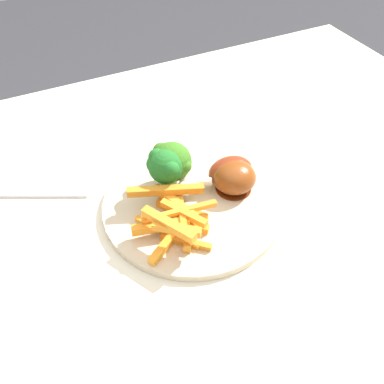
% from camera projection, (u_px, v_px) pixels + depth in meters
% --- Properties ---
extents(ground_plane, '(6.00, 6.00, 0.00)m').
position_uv_depth(ground_plane, '(201.00, 383.00, 1.16)').
color(ground_plane, '#333338').
extents(dining_table, '(1.12, 0.82, 0.72)m').
position_uv_depth(dining_table, '(206.00, 237.00, 0.72)').
color(dining_table, silver).
rests_on(dining_table, ground_plane).
extents(dinner_plate, '(0.26, 0.26, 0.01)m').
position_uv_depth(dinner_plate, '(192.00, 205.00, 0.63)').
color(dinner_plate, beige).
rests_on(dinner_plate, dining_table).
extents(broccoli_floret_front, '(0.06, 0.06, 0.07)m').
position_uv_depth(broccoli_floret_front, '(172.00, 161.00, 0.63)').
color(broccoli_floret_front, '#8F9E50').
rests_on(broccoli_floret_front, dinner_plate).
extents(broccoli_floret_middle, '(0.05, 0.06, 0.07)m').
position_uv_depth(broccoli_floret_middle, '(165.00, 166.00, 0.61)').
color(broccoli_floret_middle, '#86A64E').
rests_on(broccoli_floret_middle, dinner_plate).
extents(carrot_fries_pile, '(0.12, 0.13, 0.05)m').
position_uv_depth(carrot_fries_pile, '(175.00, 219.00, 0.58)').
color(carrot_fries_pile, orange).
rests_on(carrot_fries_pile, dinner_plate).
extents(chicken_drumstick_near, '(0.12, 0.05, 0.04)m').
position_uv_depth(chicken_drumstick_near, '(227.00, 173.00, 0.64)').
color(chicken_drumstick_near, '#5A1A0D').
rests_on(chicken_drumstick_near, dinner_plate).
extents(chicken_drumstick_far, '(0.12, 0.08, 0.05)m').
position_uv_depth(chicken_drumstick_far, '(232.00, 178.00, 0.63)').
color(chicken_drumstick_far, '#5A230C').
rests_on(chicken_drumstick_far, dinner_plate).
extents(fork, '(0.18, 0.09, 0.00)m').
position_uv_depth(fork, '(25.00, 194.00, 0.65)').
color(fork, silver).
rests_on(fork, dining_table).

